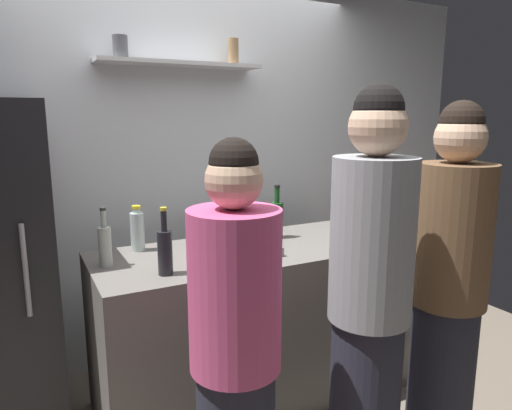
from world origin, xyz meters
TOP-DOWN VIEW (x-y plane):
  - back_wall_assembly at (-0.00, 1.25)m, footprint 4.80×0.32m
  - counter at (0.16, 0.48)m, footprint 1.84×0.74m
  - baking_pan at (0.04, 0.37)m, footprint 0.34×0.24m
  - utensil_holder at (0.68, 0.23)m, footprint 0.11×0.11m
  - wine_bottle_green_glass at (0.37, 0.62)m, footprint 0.08×0.08m
  - wine_bottle_dark_glass at (-0.44, 0.27)m, footprint 0.07×0.07m
  - wine_bottle_pale_glass at (-0.67, 0.53)m, footprint 0.06×0.06m
  - wine_bottle_amber_glass at (0.99, 0.25)m, footprint 0.07×0.07m
  - water_bottle_plastic at (-0.46, 0.73)m, footprint 0.08×0.08m
  - person_pink_top at (-0.37, -0.37)m, footprint 0.34×0.34m
  - person_grey_hoodie at (0.21, -0.42)m, footprint 0.34×0.34m
  - person_brown_jacket at (0.69, -0.42)m, footprint 0.34×0.34m

SIDE VIEW (x-z plane):
  - counter at x=0.16m, z-range 0.00..0.93m
  - person_pink_top at x=-0.37m, z-range -0.01..1.59m
  - person_brown_jacket at x=0.69m, z-range 0.00..1.74m
  - person_grey_hoodie at x=0.21m, z-range 0.00..1.80m
  - baking_pan at x=0.04m, z-range 0.93..0.98m
  - utensil_holder at x=0.68m, z-range 0.87..1.09m
  - wine_bottle_pale_glass at x=-0.67m, z-range 0.89..1.19m
  - water_bottle_plastic at x=-0.46m, z-range 0.91..1.17m
  - wine_bottle_dark_glass at x=-0.44m, z-range 0.88..1.21m
  - wine_bottle_amber_glass at x=0.99m, z-range 0.89..1.21m
  - wine_bottle_green_glass at x=0.37m, z-range 0.88..1.22m
  - back_wall_assembly at x=0.00m, z-range 0.00..2.60m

